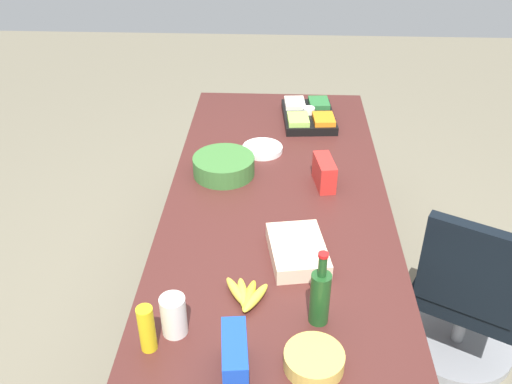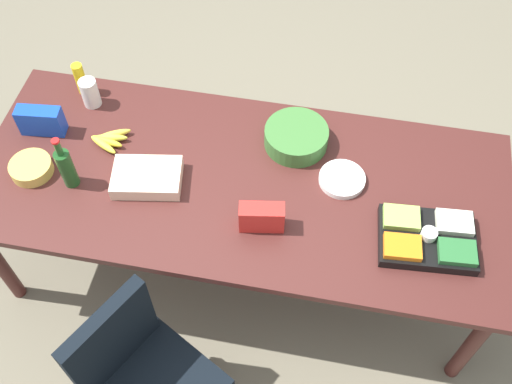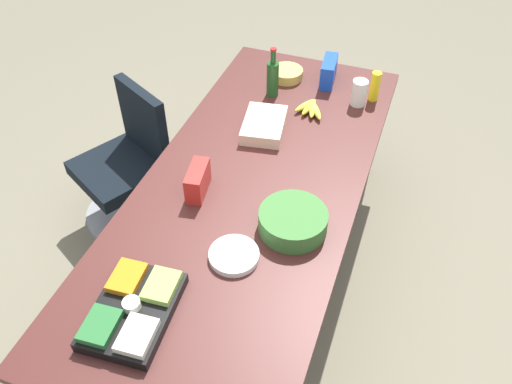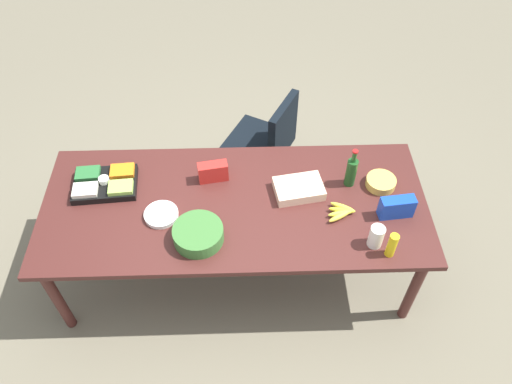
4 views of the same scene
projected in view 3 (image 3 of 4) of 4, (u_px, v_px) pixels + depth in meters
The scene contains 14 objects.
ground_plane at pixel (253, 276), 3.15m from camera, with size 10.00×10.00×0.00m, color #706955.
conference_table at pixel (252, 192), 2.66m from camera, with size 2.54×1.06×0.76m.
office_chair at pixel (128, 174), 3.29m from camera, with size 0.65×0.65×0.90m.
mustard_bottle at pixel (375, 86), 3.08m from camera, with size 0.06×0.06×0.18m, color yellow.
banana_bunch at pixel (311, 108), 3.04m from camera, with size 0.20×0.19×0.04m.
paper_plate_stack at pixel (234, 255), 2.27m from camera, with size 0.22×0.22×0.03m, color white.
chip_bag_blue at pixel (329, 71), 3.24m from camera, with size 0.22×0.08×0.15m, color blue.
veggie_tray at pixel (133, 309), 2.05m from camera, with size 0.44×0.33×0.09m.
sheet_cake at pixel (264, 125), 2.91m from camera, with size 0.32×0.22×0.07m, color beige.
chip_bag_red at pixel (198, 181), 2.53m from camera, with size 0.20×0.08×0.14m, color red.
wine_bottle at pixel (273, 78), 3.10m from camera, with size 0.09×0.09×0.31m.
salad_bowl at pixel (293, 221), 2.37m from camera, with size 0.31×0.31×0.10m, color #3A6F31.
chip_bowl at pixel (287, 74), 3.30m from camera, with size 0.20×0.20×0.06m, color #DAB650.
mayo_jar at pixel (359, 93), 3.06m from camera, with size 0.09×0.09×0.16m, color white.
Camera 3 is at (1.79, 0.67, 2.55)m, focal length 36.86 mm.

